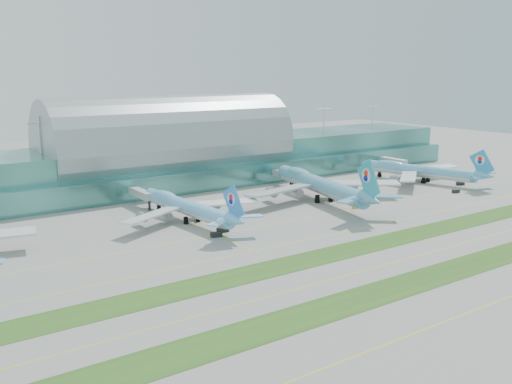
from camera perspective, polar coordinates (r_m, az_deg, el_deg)
ground at (r=180.28m, az=10.06°, el=-5.81°), size 700.00×700.00×0.00m
terminal at (r=280.88m, az=-8.62°, el=3.63°), size 340.00×69.10×36.00m
grass_strip_near at (r=162.82m, az=17.06°, el=-8.13°), size 420.00×12.00×0.08m
grass_strip_far at (r=181.62m, az=9.62°, el=-5.64°), size 420.00×12.00×0.08m
taxiline_a at (r=152.30m, az=23.03°, el=-10.01°), size 420.00×0.35×0.01m
taxiline_b at (r=171.21m, az=13.37°, el=-6.93°), size 420.00×0.35×0.01m
taxiline_c at (r=192.82m, az=6.30°, el=-4.51°), size 420.00×0.35×0.01m
taxiline_d at (r=209.23m, az=2.34°, el=-3.12°), size 420.00×0.35×0.01m
airliner_b at (r=212.44m, az=-7.00°, el=-1.39°), size 58.54×66.64×18.33m
airliner_c at (r=246.37m, az=6.30°, el=0.83°), size 72.13×82.94×22.98m
airliner_d at (r=296.97m, az=15.94°, el=2.12°), size 58.60×67.86×19.07m
gse_c at (r=192.25m, az=-3.99°, el=-4.26°), size 4.19×2.76×1.61m
gse_d at (r=197.84m, az=-3.34°, el=-3.79°), size 4.23×2.41×1.56m
gse_e at (r=234.90m, az=10.03°, el=-1.44°), size 3.66×2.24×1.30m
gse_f at (r=259.13m, az=11.19°, el=-0.22°), size 3.19×2.46×1.31m
gse_g at (r=275.82m, az=19.36°, el=0.09°), size 3.56×2.25×1.61m
gse_h at (r=295.18m, az=19.77°, el=0.83°), size 4.28×2.73×1.75m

